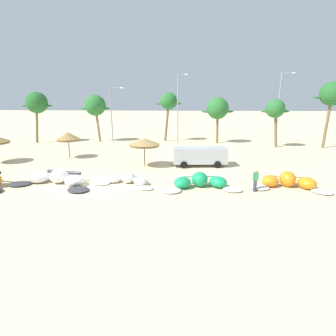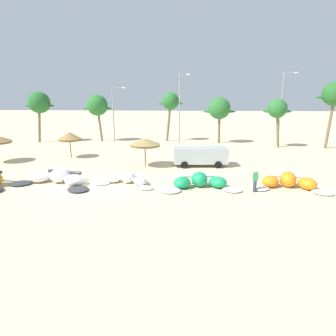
{
  "view_description": "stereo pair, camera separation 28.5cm",
  "coord_description": "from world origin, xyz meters",
  "views": [
    {
      "loc": [
        7.21,
        -19.6,
        6.53
      ],
      "look_at": [
        5.76,
        2.0,
        1.0
      ],
      "focal_mm": 29.28,
      "sensor_mm": 36.0,
      "label": 1
    },
    {
      "loc": [
        7.5,
        -19.58,
        6.53
      ],
      "look_at": [
        5.76,
        2.0,
        1.0
      ],
      "focal_mm": 29.28,
      "sensor_mm": 36.0,
      "label": 2
    }
  ],
  "objects": [
    {
      "name": "beach_umbrella_middle",
      "position": [
        -5.87,
        9.83,
        2.42
      ],
      "size": [
        2.55,
        2.55,
        2.91
      ],
      "color": "brown",
      "rests_on": "ground"
    },
    {
      "name": "kite_left_of_center",
      "position": [
        2.63,
        0.73,
        0.32
      ],
      "size": [
        5.1,
        3.0,
        0.82
      ],
      "color": "white",
      "rests_on": "ground"
    },
    {
      "name": "palm_left",
      "position": [
        -6.6,
        21.97,
        5.42
      ],
      "size": [
        4.7,
        3.14,
        7.07
      ],
      "color": "#7F6647",
      "rests_on": "ground"
    },
    {
      "name": "kite_left",
      "position": [
        -2.86,
        0.31,
        0.43
      ],
      "size": [
        7.1,
        4.01,
        1.11
      ],
      "color": "#333338",
      "rests_on": "ground"
    },
    {
      "name": "lamppost_west",
      "position": [
        -3.74,
        21.05,
        4.62
      ],
      "size": [
        2.07,
        0.24,
        8.13
      ],
      "color": "gray",
      "rests_on": "ground"
    },
    {
      "name": "kite_center",
      "position": [
        8.32,
        0.16,
        0.43
      ],
      "size": [
        6.13,
        3.16,
        1.11
      ],
      "color": "white",
      "rests_on": "ground"
    },
    {
      "name": "palm_right_of_gap",
      "position": [
        25.93,
        18.31,
        6.99
      ],
      "size": [
        4.64,
        3.09,
        8.65
      ],
      "color": "brown",
      "rests_on": "ground"
    },
    {
      "name": "beach_umbrella_near_palms",
      "position": [
        3.18,
        6.38,
        2.41
      ],
      "size": [
        3.04,
        3.04,
        2.8
      ],
      "color": "brown",
      "rests_on": "ground"
    },
    {
      "name": "kite_right_of_center",
      "position": [
        14.91,
        0.61,
        0.45
      ],
      "size": [
        5.92,
        3.14,
        1.17
      ],
      "color": "white",
      "rests_on": "ground"
    },
    {
      "name": "palm_center_left",
      "position": [
        11.72,
        21.58,
        5.05
      ],
      "size": [
        4.74,
        3.16,
        6.69
      ],
      "color": "brown",
      "rests_on": "ground"
    },
    {
      "name": "parked_van",
      "position": [
        8.43,
        7.05,
        1.09
      ],
      "size": [
        5.4,
        2.61,
        1.84
      ],
      "color": "#B2B7BC",
      "rests_on": "ground"
    },
    {
      "name": "ground_plane",
      "position": [
        0.0,
        0.0,
        0.0
      ],
      "size": [
        260.0,
        260.0,
        0.0
      ],
      "primitive_type": "plane",
      "color": "beige"
    },
    {
      "name": "palm_leftmost",
      "position": [
        -14.79,
        20.26,
        5.83
      ],
      "size": [
        4.7,
        3.13,
        7.48
      ],
      "color": "brown",
      "rests_on": "ground"
    },
    {
      "name": "lamppost_east_center",
      "position": [
        20.81,
        22.47,
        5.67
      ],
      "size": [
        2.02,
        0.24,
        10.19
      ],
      "color": "gray",
      "rests_on": "ground"
    },
    {
      "name": "palm_left_of_gap",
      "position": [
        4.45,
        23.13,
        5.98
      ],
      "size": [
        3.87,
        2.58,
        7.42
      ],
      "color": "brown",
      "rests_on": "ground"
    },
    {
      "name": "lamppost_west_center",
      "position": [
        6.02,
        21.44,
        5.5
      ],
      "size": [
        1.54,
        0.24,
        9.97
      ],
      "color": "gray",
      "rests_on": "ground"
    },
    {
      "name": "person_near_kites",
      "position": [
        12.2,
        -0.5,
        0.82
      ],
      "size": [
        0.36,
        0.24,
        1.62
      ],
      "color": "#383842",
      "rests_on": "ground"
    },
    {
      "name": "palm_center_right",
      "position": [
        19.01,
        18.51,
        5.08
      ],
      "size": [
        3.72,
        2.48,
        6.44
      ],
      "color": "brown",
      "rests_on": "ground"
    }
  ]
}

